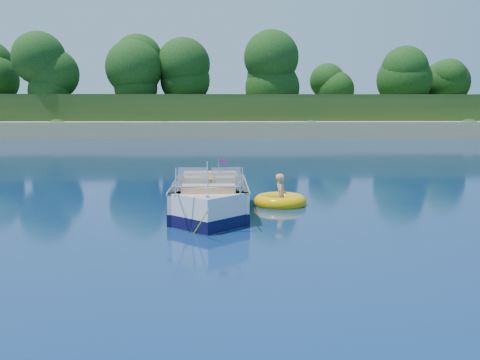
# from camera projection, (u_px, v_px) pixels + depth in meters

# --- Properties ---
(ground) EXTENTS (160.00, 160.00, 0.00)m
(ground) POSITION_uv_depth(u_px,v_px,m) (253.00, 219.00, 12.96)
(ground) COLOR #091941
(ground) RESTS_ON ground
(shoreline) EXTENTS (170.00, 59.00, 6.00)m
(shoreline) POSITION_uv_depth(u_px,v_px,m) (226.00, 121.00, 76.00)
(shoreline) COLOR tan
(shoreline) RESTS_ON ground
(treeline) EXTENTS (150.00, 7.12, 8.19)m
(treeline) POSITION_uv_depth(u_px,v_px,m) (229.00, 79.00, 52.86)
(treeline) COLOR black
(treeline) RESTS_ON ground
(motorboat) EXTENTS (1.89, 5.27, 1.75)m
(motorboat) POSITION_uv_depth(u_px,v_px,m) (210.00, 202.00, 13.37)
(motorboat) COLOR silver
(motorboat) RESTS_ON ground
(tow_tube) EXTENTS (1.79, 1.79, 0.39)m
(tow_tube) POSITION_uv_depth(u_px,v_px,m) (280.00, 201.00, 14.81)
(tow_tube) COLOR #EFB102
(tow_tube) RESTS_ON ground
(boy) EXTENTS (0.39, 0.73, 1.38)m
(boy) POSITION_uv_depth(u_px,v_px,m) (281.00, 205.00, 14.87)
(boy) COLOR tan
(boy) RESTS_ON ground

